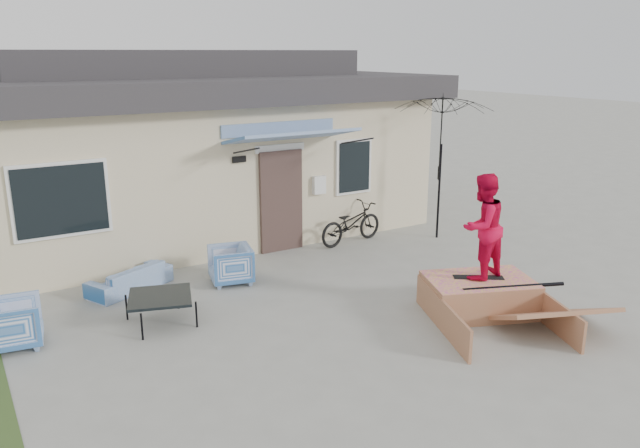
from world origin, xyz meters
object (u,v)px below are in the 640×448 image
coffee_table (161,310)px  skater (482,225)px  skate_ramp (479,295)px  skateboard (478,277)px  patio_umbrella (441,160)px  armchair_right (230,263)px  loveseat (129,274)px  armchair_left (13,321)px  bicycle (351,219)px

coffee_table → skater: size_ratio=0.55×
coffee_table → skate_ramp: (4.45, -2.21, 0.05)m
skateboard → coffee_table: bearing=-171.1°
patio_umbrella → skateboard: 4.23m
armchair_right → patio_umbrella: bearing=105.3°
loveseat → skate_ramp: (4.48, -3.86, -0.02)m
armchair_right → skater: 4.43m
patio_umbrella → skate_ramp: 4.37m
patio_umbrella → skate_ramp: size_ratio=1.19×
armchair_left → armchair_right: bearing=-70.6°
armchair_left → coffee_table: armchair_left is taller
armchair_left → coffee_table: bearing=-91.6°
armchair_left → bicycle: size_ratio=0.46×
loveseat → skater: skater is taller
armchair_left → skateboard: armchair_left is taller
patio_umbrella → skateboard: (-2.21, -3.41, -1.18)m
skateboard → skater: skater is taller
skateboard → patio_umbrella: bearing=91.6°
bicycle → armchair_right: bearing=96.5°
loveseat → skate_ramp: bearing=114.5°
skateboard → skater: 0.86m
loveseat → skateboard: (4.50, -3.80, 0.28)m
bicycle → skate_ramp: size_ratio=0.76×
armchair_left → skateboard: bearing=-103.1°
loveseat → armchair_right: bearing=135.6°
armchair_left → loveseat: bearing=-48.2°
armchair_left → armchair_right: 3.68m
coffee_table → skater: 5.11m
loveseat → bicycle: size_ratio=0.90×
loveseat → bicycle: (4.85, 0.28, 0.24)m
armchair_left → patio_umbrella: 8.83m
skate_ramp → skateboard: size_ratio=2.78×
loveseat → armchair_right: (1.65, -0.59, 0.08)m
skater → armchair_left: bearing=-28.7°
loveseat → bicycle: bearing=158.5°
loveseat → patio_umbrella: (6.72, -0.40, 1.46)m
armchair_left → bicycle: bearing=-68.8°
coffee_table → armchair_right: bearing=33.3°
armchair_right → bicycle: (3.20, 0.86, 0.16)m
armchair_left → skater: size_ratio=0.46×
armchair_left → armchair_right: size_ratio=1.02×
armchair_left → patio_umbrella: patio_umbrella is taller
armchair_right → skateboard: size_ratio=0.95×
patio_umbrella → coffee_table: bearing=-169.4°
armchair_left → patio_umbrella: (8.68, 0.91, 1.37)m
skater → loveseat: bearing=-47.8°
loveseat → skate_ramp: 5.91m
bicycle → loveseat: bearing=84.7°
loveseat → coffee_table: bearing=66.3°
bicycle → skateboard: size_ratio=2.12×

